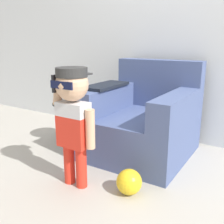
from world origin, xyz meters
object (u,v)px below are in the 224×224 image
Objects in this scene: person_child at (73,109)px; side_table at (69,119)px; armchair at (143,122)px; toy_ball at (129,182)px.

person_child is 2.02× the size of side_table.
armchair is 0.92m from person_child.
person_child is 4.82× the size of toy_ball.
armchair reaches higher than side_table.
person_child reaches higher than armchair.
person_child reaches higher than side_table.
side_table is 2.38× the size of toy_ball.
side_table reaches higher than toy_ball.
armchair is at bearing 78.72° from person_child.
armchair reaches higher than toy_ball.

